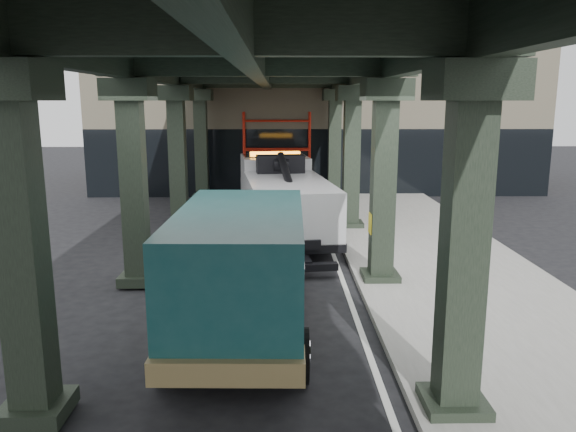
{
  "coord_description": "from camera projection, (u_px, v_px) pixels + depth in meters",
  "views": [
    {
      "loc": [
        0.07,
        -11.38,
        4.5
      ],
      "look_at": [
        0.3,
        2.21,
        1.7
      ],
      "focal_mm": 35.0,
      "sensor_mm": 36.0,
      "label": 1
    }
  ],
  "objects": [
    {
      "name": "ground",
      "position": [
        276.0,
        314.0,
        12.05
      ],
      "size": [
        90.0,
        90.0,
        0.0
      ],
      "primitive_type": "plane",
      "color": "black",
      "rests_on": "ground"
    },
    {
      "name": "sidewalk",
      "position": [
        455.0,
        280.0,
        14.07
      ],
      "size": [
        5.0,
        40.0,
        0.15
      ],
      "primitive_type": "cube",
      "color": "gray",
      "rests_on": "ground"
    },
    {
      "name": "lane_stripe",
      "position": [
        344.0,
        284.0,
        14.04
      ],
      "size": [
        0.12,
        38.0,
        0.01
      ],
      "primitive_type": "cube",
      "color": "silver",
      "rests_on": "ground"
    },
    {
      "name": "viaduct",
      "position": [
        258.0,
        58.0,
        12.9
      ],
      "size": [
        7.4,
        32.0,
        6.4
      ],
      "color": "black",
      "rests_on": "ground"
    },
    {
      "name": "building",
      "position": [
        313.0,
        110.0,
        30.86
      ],
      "size": [
        22.0,
        10.0,
        8.0
      ],
      "primitive_type": "cube",
      "color": "#C6B793",
      "rests_on": "ground"
    },
    {
      "name": "scaffolding",
      "position": [
        277.0,
        153.0,
        25.97
      ],
      "size": [
        3.08,
        0.88,
        4.0
      ],
      "color": "red",
      "rests_on": "ground"
    },
    {
      "name": "tow_truck",
      "position": [
        282.0,
        195.0,
        19.02
      ],
      "size": [
        3.36,
        8.77,
        2.81
      ],
      "rotation": [
        0.0,
        0.0,
        0.12
      ],
      "color": "black",
      "rests_on": "ground"
    },
    {
      "name": "towed_van",
      "position": [
        242.0,
        266.0,
        10.85
      ],
      "size": [
        2.65,
        6.29,
        2.53
      ],
      "rotation": [
        0.0,
        0.0,
        -0.03
      ],
      "color": "#124243",
      "rests_on": "ground"
    }
  ]
}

